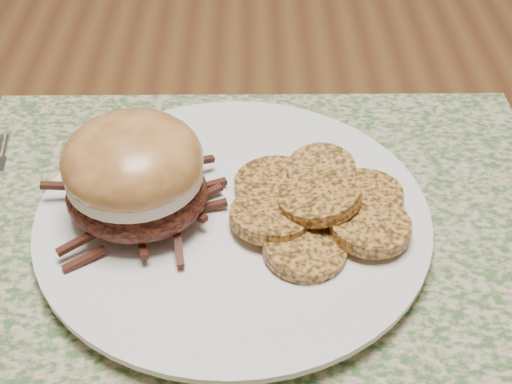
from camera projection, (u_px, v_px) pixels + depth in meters
placemat at (255, 223)px, 0.52m from camera, size 0.45×0.33×0.00m
dinner_plate at (233, 220)px, 0.50m from camera, size 0.26×0.26×0.02m
pork_sandwich at (134, 174)px, 0.47m from camera, size 0.12×0.12×0.07m
roasted_potatoes at (317, 205)px, 0.49m from camera, size 0.14×0.13×0.03m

